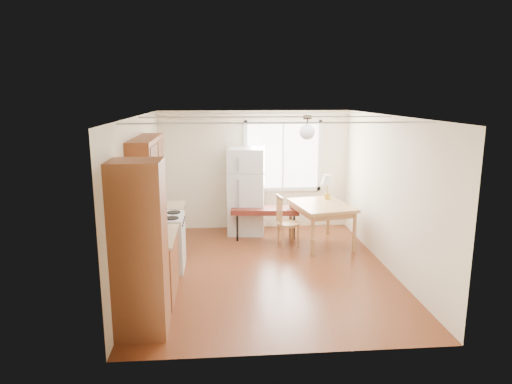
{
  "coord_description": "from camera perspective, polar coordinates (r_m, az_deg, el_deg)",
  "views": [
    {
      "loc": [
        -0.76,
        -7.03,
        2.82
      ],
      "look_at": [
        -0.11,
        0.75,
        1.15
      ],
      "focal_mm": 32.0,
      "sensor_mm": 36.0,
      "label": 1
    }
  ],
  "objects": [
    {
      "name": "bench",
      "position": [
        9.09,
        1.12,
        -2.38
      ],
      "size": [
        1.38,
        0.63,
        0.62
      ],
      "rotation": [
        0.0,
        0.0,
        -0.11
      ],
      "color": "#551C14",
      "rests_on": "ground"
    },
    {
      "name": "dining_table",
      "position": [
        8.73,
        8.19,
        -2.14
      ],
      "size": [
        1.18,
        1.43,
        0.8
      ],
      "rotation": [
        0.0,
        0.0,
        0.19
      ],
      "color": "olive",
      "rests_on": "ground"
    },
    {
      "name": "refrigerator",
      "position": [
        9.37,
        -1.23,
        0.14
      ],
      "size": [
        0.81,
        0.81,
        1.77
      ],
      "rotation": [
        0.0,
        0.0,
        -0.12
      ],
      "color": "silver",
      "rests_on": "ground"
    },
    {
      "name": "coffee_maker",
      "position": [
        6.38,
        -13.25,
        -4.63
      ],
      "size": [
        0.21,
        0.25,
        0.34
      ],
      "rotation": [
        0.0,
        0.0,
        0.22
      ],
      "color": "black",
      "rests_on": "kitchen_run"
    },
    {
      "name": "table_lamp",
      "position": [
        9.06,
        8.95,
        1.31
      ],
      "size": [
        0.28,
        0.28,
        0.49
      ],
      "rotation": [
        0.0,
        0.0,
        0.37
      ],
      "color": "gold",
      "rests_on": "dining_table"
    },
    {
      "name": "kitchen_run",
      "position": [
        6.76,
        -12.71,
        -5.26
      ],
      "size": [
        0.65,
        3.4,
        2.2
      ],
      "color": "brown",
      "rests_on": "ground"
    },
    {
      "name": "room_shell",
      "position": [
        7.24,
        1.39,
        -0.45
      ],
      "size": [
        4.6,
        5.6,
        2.62
      ],
      "color": "#4E2010",
      "rests_on": "ground"
    },
    {
      "name": "kettle",
      "position": [
        6.93,
        -12.75,
        -3.52
      ],
      "size": [
        0.12,
        0.12,
        0.23
      ],
      "color": "#B9120D",
      "rests_on": "kitchen_run"
    },
    {
      "name": "pendant_light",
      "position": [
        7.59,
        6.41,
        7.59
      ],
      "size": [
        0.26,
        0.26,
        0.4
      ],
      "color": "black",
      "rests_on": "room_shell"
    },
    {
      "name": "window_unit",
      "position": [
        9.68,
        3.38,
        4.52
      ],
      "size": [
        1.64,
        0.05,
        1.51
      ],
      "color": "white",
      "rests_on": "room_shell"
    },
    {
      "name": "chair",
      "position": [
        8.56,
        3.47,
        -3.26
      ],
      "size": [
        0.45,
        0.44,
        0.98
      ],
      "rotation": [
        0.0,
        0.0,
        0.17
      ],
      "color": "olive",
      "rests_on": "ground"
    }
  ]
}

